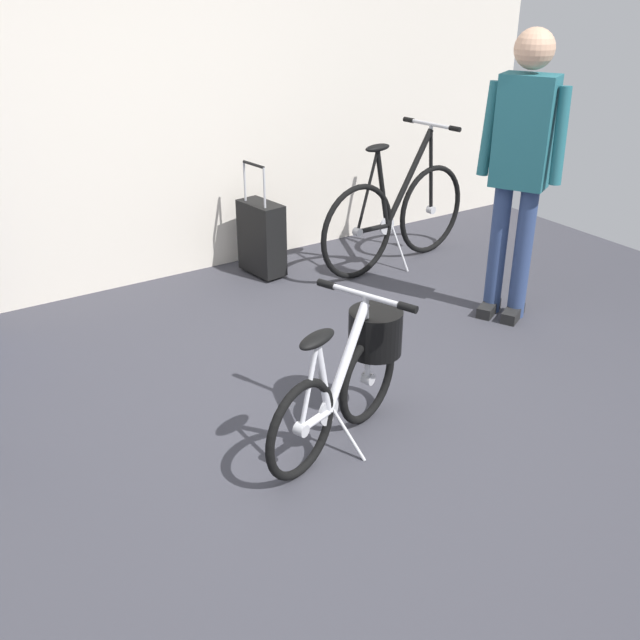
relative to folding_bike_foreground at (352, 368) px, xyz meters
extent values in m
plane|color=#38383F|center=(-0.03, -0.15, -0.35)|extent=(6.80, 6.80, 0.00)
cube|color=silver|center=(-0.03, 2.39, 1.02)|extent=(6.80, 0.10, 2.74)
torus|color=black|center=(0.13, 0.05, -0.12)|extent=(0.45, 0.20, 0.47)
cylinder|color=#B7B7BC|center=(0.13, 0.05, -0.12)|extent=(0.07, 0.07, 0.06)
torus|color=black|center=(-0.37, -0.14, -0.12)|extent=(0.45, 0.20, 0.47)
cylinder|color=#B7B7BC|center=(-0.37, -0.14, -0.12)|extent=(0.07, 0.07, 0.06)
cylinder|color=silver|center=(-0.28, -0.11, -0.13)|extent=(0.21, 0.11, 0.05)
cylinder|color=silver|center=(-0.04, -0.02, 0.08)|extent=(0.32, 0.16, 0.46)
cylinder|color=silver|center=(-0.22, -0.08, 0.06)|extent=(0.13, 0.08, 0.39)
cylinder|color=silver|center=(-0.28, -0.11, -0.13)|extent=(0.20, 0.10, 0.04)
cylinder|color=silver|center=(0.11, 0.04, 0.09)|extent=(0.08, 0.05, 0.42)
cylinder|color=silver|center=(-0.32, -0.12, 0.06)|extent=(0.14, 0.07, 0.38)
ellipsoid|color=black|center=(-0.26, -0.10, 0.27)|extent=(0.24, 0.16, 0.05)
cylinder|color=#B7B7BC|center=(0.09, 0.03, 0.32)|extent=(0.03, 0.03, 0.04)
cylinder|color=#B7B7BC|center=(0.09, 0.03, 0.34)|extent=(0.18, 0.42, 0.03)
cylinder|color=black|center=(0.17, -0.17, 0.34)|extent=(0.07, 0.10, 0.04)
cylinder|color=black|center=(0.01, 0.24, 0.34)|extent=(0.07, 0.10, 0.04)
cylinder|color=#B7B7BC|center=(-0.18, -0.07, -0.13)|extent=(0.14, 0.06, 0.14)
cylinder|color=#B7B7BC|center=(-0.11, -0.14, -0.25)|extent=(0.08, 0.19, 0.22)
cylinder|color=black|center=(0.18, 0.07, 0.11)|extent=(0.34, 0.34, 0.22)
torus|color=black|center=(1.95, 1.70, -0.01)|extent=(0.69, 0.14, 0.69)
cylinder|color=#B7B7BC|center=(1.95, 1.70, -0.01)|extent=(0.07, 0.06, 0.06)
torus|color=black|center=(1.16, 1.59, -0.01)|extent=(0.69, 0.14, 0.69)
cylinder|color=#B7B7BC|center=(1.16, 1.59, -0.01)|extent=(0.07, 0.06, 0.06)
cylinder|color=black|center=(1.31, 1.61, -0.02)|extent=(0.31, 0.08, 0.05)
cylinder|color=black|center=(1.67, 1.66, 0.29)|extent=(0.46, 0.11, 0.66)
cylinder|color=black|center=(1.40, 1.62, 0.26)|extent=(0.17, 0.06, 0.58)
cylinder|color=black|center=(1.31, 1.61, -0.02)|extent=(0.30, 0.07, 0.04)
cylinder|color=black|center=(1.91, 1.70, 0.30)|extent=(0.10, 0.04, 0.62)
cylinder|color=black|center=(1.25, 1.60, 0.27)|extent=(0.20, 0.05, 0.56)
ellipsoid|color=black|center=(1.34, 1.61, 0.56)|extent=(0.23, 0.12, 0.05)
cylinder|color=#B7B7BC|center=(1.88, 1.70, 0.63)|extent=(0.03, 0.03, 0.04)
cylinder|color=#B7B7BC|center=(1.88, 1.70, 0.65)|extent=(0.09, 0.44, 0.03)
cylinder|color=black|center=(1.92, 1.48, 0.65)|extent=(0.05, 0.09, 0.04)
cylinder|color=black|center=(1.85, 1.91, 0.65)|extent=(0.05, 0.09, 0.04)
cylinder|color=#B7B7BC|center=(1.46, 1.63, -0.03)|extent=(0.14, 0.04, 0.14)
cylinder|color=#B7B7BC|center=(1.53, 1.55, -0.20)|extent=(0.04, 0.19, 0.32)
cylinder|color=navy|center=(1.58, 0.64, 0.07)|extent=(0.11, 0.11, 0.84)
cube|color=black|center=(1.53, 0.62, -0.32)|extent=(0.25, 0.19, 0.07)
cylinder|color=navy|center=(1.65, 0.50, 0.07)|extent=(0.11, 0.11, 0.84)
cube|color=black|center=(1.60, 0.47, -0.32)|extent=(0.25, 0.19, 0.07)
cube|color=#23606B|center=(1.61, 0.57, 0.82)|extent=(0.32, 0.38, 0.65)
cylinder|color=#23606B|center=(1.50, 0.75, 0.81)|extent=(0.11, 0.08, 0.55)
cylinder|color=#23606B|center=(1.70, 0.38, 0.81)|extent=(0.11, 0.13, 0.55)
sphere|color=tan|center=(1.61, 0.57, 1.28)|extent=(0.23, 0.23, 0.23)
cube|color=black|center=(0.62, 2.01, -0.07)|extent=(0.23, 0.38, 0.52)
cylinder|color=#B7B7BC|center=(0.59, 1.89, 0.33)|extent=(0.02, 0.02, 0.28)
cylinder|color=#B7B7BC|center=(0.56, 2.12, 0.33)|extent=(0.02, 0.02, 0.28)
cylinder|color=black|center=(0.57, 2.00, 0.47)|extent=(0.05, 0.23, 0.02)
cylinder|color=black|center=(0.69, 1.89, -0.33)|extent=(0.04, 0.03, 0.04)
cylinder|color=black|center=(0.65, 2.14, -0.33)|extent=(0.04, 0.03, 0.04)
camera|label=1|loc=(-1.73, -2.40, 1.69)|focal=40.86mm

